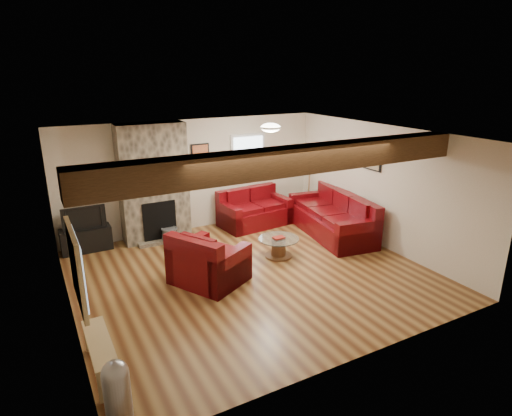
{
  "coord_description": "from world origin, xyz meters",
  "views": [
    {
      "loc": [
        -3.26,
        -6.18,
        3.52
      ],
      "look_at": [
        0.31,
        0.4,
        1.09
      ],
      "focal_mm": 30.0,
      "sensor_mm": 36.0,
      "label": 1
    }
  ],
  "objects_px": {
    "sofa_three": "(331,214)",
    "tv_cabinet": "(86,239)",
    "floor_lamp": "(310,167)",
    "armchair_red": "(209,257)",
    "loveseat": "(255,208)",
    "television": "(83,217)",
    "coffee_table": "(279,247)"
  },
  "relations": [
    {
      "from": "tv_cabinet",
      "to": "television",
      "type": "distance_m",
      "value": 0.48
    },
    {
      "from": "television",
      "to": "floor_lamp",
      "type": "height_order",
      "value": "floor_lamp"
    },
    {
      "from": "coffee_table",
      "to": "floor_lamp",
      "type": "xyz_separation_m",
      "value": [
        1.98,
        1.81,
        1.05
      ]
    },
    {
      "from": "loveseat",
      "to": "floor_lamp",
      "type": "xyz_separation_m",
      "value": [
        1.53,
        -0.01,
        0.82
      ]
    },
    {
      "from": "sofa_three",
      "to": "armchair_red",
      "type": "distance_m",
      "value": 3.34
    },
    {
      "from": "sofa_three",
      "to": "loveseat",
      "type": "height_order",
      "value": "sofa_three"
    },
    {
      "from": "armchair_red",
      "to": "floor_lamp",
      "type": "bearing_deg",
      "value": -87.96
    },
    {
      "from": "sofa_three",
      "to": "television",
      "type": "relative_size",
      "value": 2.9
    },
    {
      "from": "loveseat",
      "to": "television",
      "type": "distance_m",
      "value": 3.75
    },
    {
      "from": "sofa_three",
      "to": "loveseat",
      "type": "bearing_deg",
      "value": -129.25
    },
    {
      "from": "tv_cabinet",
      "to": "television",
      "type": "height_order",
      "value": "television"
    },
    {
      "from": "sofa_three",
      "to": "tv_cabinet",
      "type": "height_order",
      "value": "sofa_three"
    },
    {
      "from": "tv_cabinet",
      "to": "floor_lamp",
      "type": "distance_m",
      "value": 5.35
    },
    {
      "from": "loveseat",
      "to": "tv_cabinet",
      "type": "relative_size",
      "value": 1.65
    },
    {
      "from": "armchair_red",
      "to": "floor_lamp",
      "type": "distance_m",
      "value": 4.22
    },
    {
      "from": "loveseat",
      "to": "floor_lamp",
      "type": "bearing_deg",
      "value": -5.63
    },
    {
      "from": "loveseat",
      "to": "coffee_table",
      "type": "bearing_deg",
      "value": -109.15
    },
    {
      "from": "television",
      "to": "armchair_red",
      "type": "bearing_deg",
      "value": -55.17
    },
    {
      "from": "armchair_red",
      "to": "coffee_table",
      "type": "height_order",
      "value": "armchair_red"
    },
    {
      "from": "coffee_table",
      "to": "tv_cabinet",
      "type": "height_order",
      "value": "tv_cabinet"
    },
    {
      "from": "loveseat",
      "to": "armchair_red",
      "type": "xyz_separation_m",
      "value": [
        -2.04,
        -2.12,
        0.03
      ]
    },
    {
      "from": "floor_lamp",
      "to": "armchair_red",
      "type": "bearing_deg",
      "value": -149.38
    },
    {
      "from": "armchair_red",
      "to": "tv_cabinet",
      "type": "height_order",
      "value": "armchair_red"
    },
    {
      "from": "loveseat",
      "to": "armchair_red",
      "type": "relative_size",
      "value": 1.42
    },
    {
      "from": "floor_lamp",
      "to": "tv_cabinet",
      "type": "bearing_deg",
      "value": 176.63
    },
    {
      "from": "television",
      "to": "floor_lamp",
      "type": "relative_size",
      "value": 0.57
    },
    {
      "from": "tv_cabinet",
      "to": "floor_lamp",
      "type": "height_order",
      "value": "floor_lamp"
    },
    {
      "from": "television",
      "to": "coffee_table",
      "type": "bearing_deg",
      "value": -32.91
    },
    {
      "from": "television",
      "to": "loveseat",
      "type": "bearing_deg",
      "value": -4.61
    },
    {
      "from": "armchair_red",
      "to": "television",
      "type": "distance_m",
      "value": 2.96
    },
    {
      "from": "sofa_three",
      "to": "coffee_table",
      "type": "relative_size",
      "value": 3.02
    },
    {
      "from": "sofa_three",
      "to": "tv_cabinet",
      "type": "relative_size",
      "value": 2.48
    }
  ]
}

